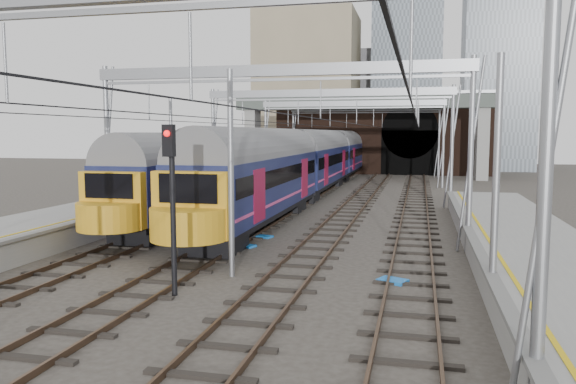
# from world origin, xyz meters

# --- Properties ---
(ground) EXTENTS (160.00, 160.00, 0.00)m
(ground) POSITION_xyz_m (0.00, 0.00, 0.00)
(ground) COLOR #38332D
(ground) RESTS_ON ground
(tracks) EXTENTS (14.40, 80.00, 0.22)m
(tracks) POSITION_xyz_m (0.00, 15.00, 0.02)
(tracks) COLOR #4C3828
(tracks) RESTS_ON ground
(overhead_line) EXTENTS (16.80, 80.00, 8.00)m
(overhead_line) POSITION_xyz_m (0.00, 21.49, 6.57)
(overhead_line) COLOR gray
(overhead_line) RESTS_ON ground
(retaining_wall) EXTENTS (28.00, 2.75, 9.00)m
(retaining_wall) POSITION_xyz_m (1.40, 51.93, 4.33)
(retaining_wall) COLOR black
(retaining_wall) RESTS_ON ground
(overbridge) EXTENTS (28.00, 3.00, 9.25)m
(overbridge) POSITION_xyz_m (0.00, 46.00, 7.27)
(overbridge) COLOR gray
(overbridge) RESTS_ON ground
(city_skyline) EXTENTS (37.50, 27.50, 60.00)m
(city_skyline) POSITION_xyz_m (2.73, 70.48, 17.09)
(city_skyline) COLOR tan
(city_skyline) RESTS_ON ground
(train_main) EXTENTS (3.06, 70.70, 5.18)m
(train_main) POSITION_xyz_m (-2.00, 38.37, 2.65)
(train_main) COLOR black
(train_main) RESTS_ON ground
(train_second) EXTENTS (2.88, 33.30, 4.93)m
(train_second) POSITION_xyz_m (-6.00, 21.01, 2.53)
(train_second) COLOR black
(train_second) RESTS_ON ground
(signal_near_centre) EXTENTS (0.39, 0.48, 5.14)m
(signal_near_centre) POSITION_xyz_m (-0.95, -0.62, 3.22)
(signal_near_centre) COLOR black
(signal_near_centre) RESTS_ON ground
(equip_cover_a) EXTENTS (0.94, 0.80, 0.09)m
(equip_cover_a) POSITION_xyz_m (-1.05, 6.89, 0.05)
(equip_cover_a) COLOR blue
(equip_cover_a) RESTS_ON ground
(equip_cover_b) EXTENTS (0.85, 0.69, 0.09)m
(equip_cover_b) POSITION_xyz_m (-0.86, 9.20, 0.04)
(equip_cover_b) COLOR blue
(equip_cover_b) RESTS_ON ground
(equip_cover_c) EXTENTS (1.09, 0.95, 0.11)m
(equip_cover_c) POSITION_xyz_m (5.41, 2.47, 0.05)
(equip_cover_c) COLOR blue
(equip_cover_c) RESTS_ON ground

